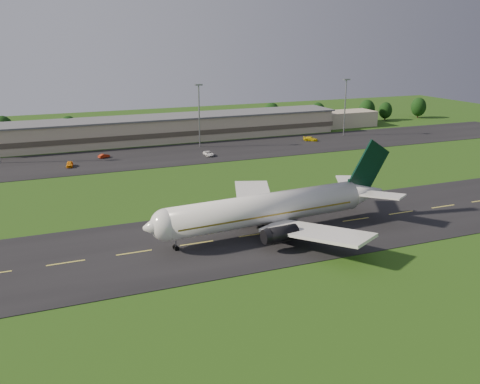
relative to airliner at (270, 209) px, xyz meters
name	(u,v)px	position (x,y,z in m)	size (l,w,h in m)	color
ground	(307,227)	(7.86, -0.07, -4.66)	(360.00, 360.00, 0.00)	#1F4210
taxiway	(307,227)	(7.86, -0.07, -4.61)	(220.00, 30.00, 0.10)	black
apron	(193,153)	(7.86, 71.93, -4.61)	(260.00, 30.00, 0.10)	black
airliner	(270,209)	(0.00, 0.00, 0.00)	(51.29, 42.06, 15.57)	white
terminal	(189,127)	(14.26, 96.12, -0.67)	(145.00, 16.00, 8.40)	tan
light_mast_centre	(199,108)	(12.86, 79.93, 8.08)	(2.40, 1.20, 20.35)	gray
light_mast_east	(345,100)	(67.86, 79.93, 8.08)	(2.40, 1.20, 20.35)	gray
tree_line	(235,118)	(35.48, 105.80, 0.25)	(197.07, 9.13, 9.98)	black
service_vehicle_a	(70,164)	(-29.14, 67.53, -3.82)	(1.75, 4.36, 1.49)	orange
service_vehicle_b	(104,156)	(-18.59, 75.39, -3.98)	(1.24, 3.55, 1.17)	#A2220A
service_vehicle_c	(209,154)	(11.13, 66.17, -3.88)	(2.27, 4.93, 1.37)	white
service_vehicle_d	(311,139)	(51.45, 75.22, -3.83)	(2.04, 5.01, 1.45)	gold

